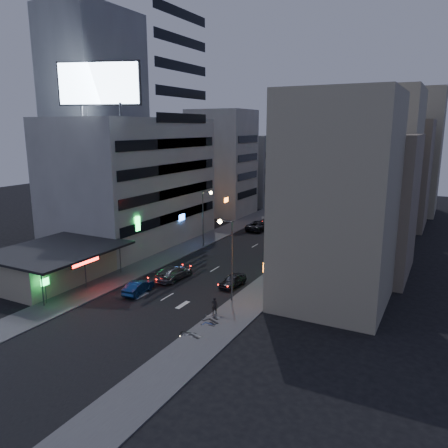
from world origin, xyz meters
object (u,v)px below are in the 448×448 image
Objects in this scene: parked_car_right_mid at (290,248)px; scooter_silver_b at (221,313)px; scooter_blue at (216,319)px; scooter_silver_a at (202,331)px; parked_car_right_near at (233,281)px; scooter_black_a at (197,327)px; person at (215,305)px; road_car_silver at (174,272)px; scooter_black_b at (219,317)px; parked_car_right_far at (303,229)px; road_car_blue at (138,287)px; parked_car_left at (259,226)px.

scooter_silver_b is at bearing -85.05° from parked_car_right_mid.
parked_car_right_mid is at bearing 4.83° from scooter_blue.
parked_car_right_near is at bearing 29.02° from scooter_silver_a.
parked_car_right_near is 11.64m from scooter_black_a.
person is 0.85× the size of scooter_silver_a.
road_car_silver reaches higher than scooter_blue.
road_car_silver reaches higher than parked_car_right_mid.
scooter_black_a is 0.90× the size of scooter_black_b.
scooter_black_b is (10.07, -7.92, -0.05)m from road_car_silver.
person is at bearing 33.03° from scooter_blue.
scooter_silver_b is at bearing -91.27° from parked_car_right_far.
scooter_blue is at bearing 159.76° from road_car_blue.
scooter_black_b is at bearing 143.25° from road_car_silver.
parked_car_right_near is 2.17× the size of scooter_black_a.
parked_car_right_near is 2.12× the size of scooter_silver_b.
parked_car_left is 36.36m from scooter_blue.
scooter_silver_b is (1.04, -0.73, -0.22)m from person.
scooter_black_b is at bearing 114.39° from person.
scooter_black_a is 2.26m from scooter_blue.
parked_car_right_mid is 23.30m from road_car_blue.
parked_car_right_near is 15.30m from parked_car_right_mid.
scooter_silver_b is (0.43, 3.41, 0.01)m from scooter_black_a.
road_car_blue is at bearing 75.05° from scooter_blue.
parked_car_left is at bearing 0.40° from scooter_black_a.
parked_car_right_near is at bearing -3.39° from scooter_black_a.
road_car_blue is 2.45× the size of scooter_blue.
parked_car_left is 26.48m from road_car_silver.
scooter_blue is at bearing 15.64° from scooter_silver_a.
parked_car_right_near is 26.60m from parked_car_right_far.
scooter_silver_a is (2.04, -27.05, -0.01)m from parked_car_right_mid.
road_car_blue is 2.24× the size of scooter_silver_b.
parked_car_right_near is 9.72m from scooter_blue.
parked_car_right_mid is 11.45m from parked_car_right_far.
scooter_silver_a is at bearing 148.11° from road_car_blue.
person is 0.94× the size of scooter_blue.
parked_car_right_mid reaches higher than scooter_blue.
road_car_blue is at bearing 93.66° from parked_car_left.
parked_car_right_mid is 24.57m from scooter_blue.
parked_car_right_far is at bearing -167.76° from parked_car_left.
scooter_silver_a is at bearing -69.99° from parked_car_right_near.
person is at bearing 109.78° from parked_car_left.
scooter_blue is (1.98, -24.49, -0.07)m from parked_car_right_mid.
parked_car_right_near is 2.09× the size of scooter_silver_a.
road_car_silver is 3.41× the size of person.
person reaches higher than parked_car_right_far.
parked_car_right_far is at bearing 99.16° from parked_car_right_mid.
scooter_black_b is 1.09× the size of scooter_silver_b.
road_car_blue is 2.06× the size of scooter_black_b.
parked_car_right_far is 34.74m from scooter_silver_b.
road_car_silver is (-6.31, -27.60, 0.04)m from parked_car_right_far.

